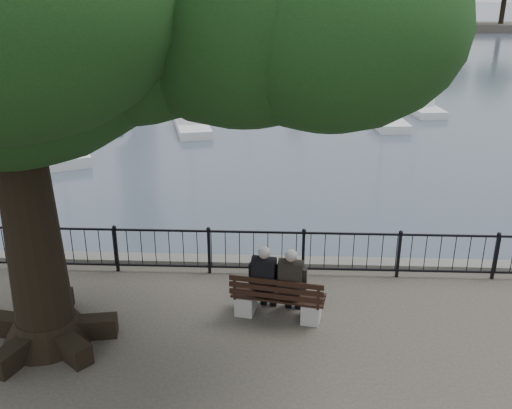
# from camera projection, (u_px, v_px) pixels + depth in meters

# --- Properties ---
(harbor) EXTENTS (260.00, 260.00, 1.20)m
(harbor) POSITION_uv_depth(u_px,v_px,m) (257.00, 283.00, 12.91)
(harbor) COLOR #5C5B58
(harbor) RESTS_ON ground
(railing) EXTENTS (22.06, 0.06, 1.00)m
(railing) POSITION_uv_depth(u_px,v_px,m) (256.00, 250.00, 12.06)
(railing) COLOR black
(railing) RESTS_ON ground
(bench) EXTENTS (1.80, 0.84, 0.91)m
(bench) POSITION_uv_depth(u_px,v_px,m) (278.00, 302.00, 10.57)
(bench) COLOR gray
(bench) RESTS_ON ground
(person_left) EXTENTS (0.49, 0.77, 1.45)m
(person_left) POSITION_uv_depth(u_px,v_px,m) (266.00, 282.00, 10.58)
(person_left) COLOR black
(person_left) RESTS_ON ground
(person_right) EXTENTS (0.49, 0.77, 1.45)m
(person_right) POSITION_uv_depth(u_px,v_px,m) (292.00, 285.00, 10.48)
(person_right) COLOR black
(person_right) RESTS_ON ground
(lion_monument) EXTENTS (5.59, 5.59, 8.35)m
(lion_monument) POSITION_uv_depth(u_px,v_px,m) (297.00, 33.00, 55.90)
(lion_monument) COLOR #5C5B58
(lion_monument) RESTS_ON ground
(sailboat_a) EXTENTS (4.13, 6.30, 10.82)m
(sailboat_a) POSITION_uv_depth(u_px,v_px,m) (62.00, 144.00, 24.67)
(sailboat_a) COLOR silver
(sailboat_a) RESTS_ON ground
(sailboat_b) EXTENTS (2.80, 5.59, 11.21)m
(sailboat_b) POSITION_uv_depth(u_px,v_px,m) (191.00, 121.00, 28.58)
(sailboat_b) COLOR silver
(sailboat_b) RESTS_ON ground
(sailboat_c) EXTENTS (1.96, 5.55, 11.60)m
(sailboat_c) POSITION_uv_depth(u_px,v_px,m) (383.00, 115.00, 29.67)
(sailboat_c) COLOR silver
(sailboat_c) RESTS_ON ground
(sailboat_d) EXTENTS (2.18, 5.49, 8.78)m
(sailboat_d) POSITION_uv_depth(u_px,v_px,m) (417.00, 105.00, 32.49)
(sailboat_d) COLOR silver
(sailboat_d) RESTS_ON ground
(sailboat_e) EXTENTS (2.61, 5.50, 11.12)m
(sailboat_e) POSITION_uv_depth(u_px,v_px,m) (94.00, 83.00, 39.17)
(sailboat_e) COLOR silver
(sailboat_e) RESTS_ON ground
(sailboat_f) EXTENTS (2.63, 5.42, 11.77)m
(sailboat_f) POSITION_uv_depth(u_px,v_px,m) (303.00, 79.00, 40.64)
(sailboat_f) COLOR silver
(sailboat_f) RESTS_ON ground
(sailboat_g) EXTENTS (2.49, 5.51, 9.75)m
(sailboat_g) POSITION_uv_depth(u_px,v_px,m) (412.00, 72.00, 43.84)
(sailboat_g) COLOR silver
(sailboat_g) RESTS_ON ground
(sailboat_h) EXTENTS (1.63, 5.86, 12.70)m
(sailboat_h) POSITION_uv_depth(u_px,v_px,m) (246.00, 65.00, 47.44)
(sailboat_h) COLOR silver
(sailboat_h) RESTS_ON ground
(far_shore) EXTENTS (30.00, 8.60, 9.18)m
(far_shore) POSITION_uv_depth(u_px,v_px,m) (457.00, 2.00, 81.68)
(far_shore) COLOR #393631
(far_shore) RESTS_ON ground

